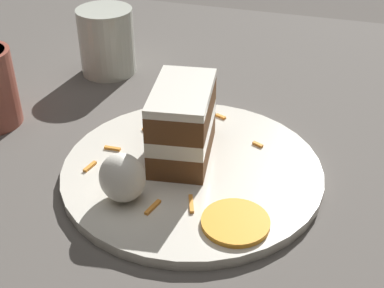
{
  "coord_description": "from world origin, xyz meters",
  "views": [
    {
      "loc": [
        0.15,
        -0.4,
        0.38
      ],
      "look_at": [
        0.02,
        0.04,
        0.07
      ],
      "focal_mm": 50.0,
      "sensor_mm": 36.0,
      "label": 1
    }
  ],
  "objects_px": {
    "plate": "(192,171)",
    "cream_dollop": "(122,178)",
    "orange_garnish": "(235,222)",
    "cake_slice": "(184,123)",
    "drinking_glass": "(107,46)"
  },
  "relations": [
    {
      "from": "plate",
      "to": "cream_dollop",
      "type": "xyz_separation_m",
      "value": [
        -0.05,
        -0.07,
        0.03
      ]
    },
    {
      "from": "plate",
      "to": "orange_garnish",
      "type": "bearing_deg",
      "value": -49.46
    },
    {
      "from": "cake_slice",
      "to": "cream_dollop",
      "type": "distance_m",
      "value": 0.1
    },
    {
      "from": "cake_slice",
      "to": "orange_garnish",
      "type": "distance_m",
      "value": 0.13
    },
    {
      "from": "cake_slice",
      "to": "drinking_glass",
      "type": "distance_m",
      "value": 0.26
    },
    {
      "from": "plate",
      "to": "cream_dollop",
      "type": "relative_size",
      "value": 5.46
    },
    {
      "from": "cake_slice",
      "to": "orange_garnish",
      "type": "bearing_deg",
      "value": 122.27
    },
    {
      "from": "cream_dollop",
      "to": "orange_garnish",
      "type": "distance_m",
      "value": 0.12
    },
    {
      "from": "cake_slice",
      "to": "drinking_glass",
      "type": "height_order",
      "value": "same"
    },
    {
      "from": "plate",
      "to": "cream_dollop",
      "type": "height_order",
      "value": "cream_dollop"
    },
    {
      "from": "cream_dollop",
      "to": "orange_garnish",
      "type": "height_order",
      "value": "cream_dollop"
    },
    {
      "from": "plate",
      "to": "drinking_glass",
      "type": "height_order",
      "value": "drinking_glass"
    },
    {
      "from": "cream_dollop",
      "to": "orange_garnish",
      "type": "relative_size",
      "value": 0.79
    },
    {
      "from": "plate",
      "to": "cake_slice",
      "type": "xyz_separation_m",
      "value": [
        -0.01,
        0.02,
        0.05
      ]
    },
    {
      "from": "orange_garnish",
      "to": "drinking_glass",
      "type": "relative_size",
      "value": 0.68
    }
  ]
}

